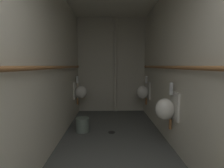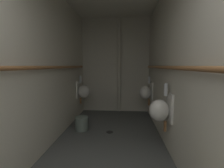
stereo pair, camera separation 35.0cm
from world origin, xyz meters
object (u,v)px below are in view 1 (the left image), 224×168
Objects in this scene: urinal_right_far at (143,92)px; standpipe_back_wall at (115,66)px; urinal_left_mid at (80,92)px; floor_drain at (112,132)px; urinal_right_mid at (166,108)px; waste_bin at (83,125)px.

standpipe_back_wall reaches higher than urinal_right_far.
urinal_left_mid is 0.28× the size of standpipe_back_wall.
floor_drain is at bearing -51.23° from urinal_left_mid.
waste_bin is at bearing 153.08° from urinal_right_mid.
urinal_right_mid is 2.65× the size of waste_bin.
urinal_right_far is 5.39× the size of floor_drain.
urinal_right_far is 1.11m from standpipe_back_wall.
waste_bin is at bearing 173.60° from floor_drain.
urinal_left_mid reaches higher than waste_bin.
floor_drain is 0.49× the size of waste_bin.
standpipe_back_wall reaches higher than floor_drain.
urinal_left_mid and urinal_right_mid have the same top height.
standpipe_back_wall is at bearing 26.90° from urinal_left_mid.
urinal_left_mid is 1.25m from standpipe_back_wall.
urinal_right_mid is 0.28× the size of standpipe_back_wall.
urinal_right_far is 0.28× the size of standpipe_back_wall.
urinal_right_mid is at bearing -38.19° from floor_drain.
urinal_right_mid is 1.27m from floor_drain.
urinal_right_mid is 1.71m from waste_bin.
waste_bin is (-1.45, -0.88, -0.54)m from urinal_right_far.
urinal_right_far is at bearing -1.52° from urinal_left_mid.
urinal_left_mid is at bearing 134.75° from urinal_right_mid.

